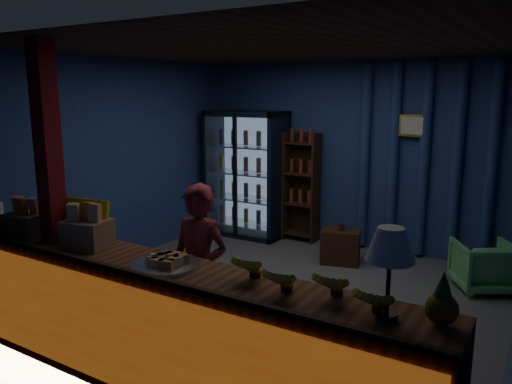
% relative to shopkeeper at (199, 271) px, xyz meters
% --- Properties ---
extents(ground, '(4.60, 4.60, 0.00)m').
position_rel_shopkeeper_xyz_m(ground, '(-0.06, 1.38, -0.73)').
color(ground, '#515154').
rests_on(ground, ground).
extents(room_walls, '(4.60, 4.60, 4.60)m').
position_rel_shopkeeper_xyz_m(room_walls, '(-0.06, 1.38, 0.84)').
color(room_walls, navy).
rests_on(room_walls, ground).
extents(counter, '(4.40, 0.57, 0.99)m').
position_rel_shopkeeper_xyz_m(counter, '(-0.06, -0.53, -0.25)').
color(counter, brown).
rests_on(counter, ground).
extents(support_post, '(0.16, 0.16, 2.60)m').
position_rel_shopkeeper_xyz_m(support_post, '(-1.11, -0.52, 0.57)').
color(support_post, maroon).
rests_on(support_post, ground).
extents(beverage_cooler, '(1.20, 0.62, 1.90)m').
position_rel_shopkeeper_xyz_m(beverage_cooler, '(-1.61, 3.30, 0.21)').
color(beverage_cooler, black).
rests_on(beverage_cooler, ground).
extents(bottle_shelf, '(0.50, 0.28, 1.60)m').
position_rel_shopkeeper_xyz_m(bottle_shelf, '(-0.76, 3.44, 0.07)').
color(bottle_shelf, '#3E1F13').
rests_on(bottle_shelf, ground).
extents(curtain_folds, '(1.74, 0.14, 2.50)m').
position_rel_shopkeeper_xyz_m(curtain_folds, '(0.94, 3.52, 0.57)').
color(curtain_folds, navy).
rests_on(curtain_folds, room_walls).
extents(framed_picture, '(0.36, 0.04, 0.28)m').
position_rel_shopkeeper_xyz_m(framed_picture, '(0.79, 3.48, 1.02)').
color(framed_picture, gold).
rests_on(framed_picture, room_walls).
extents(shopkeeper, '(0.56, 0.39, 1.45)m').
position_rel_shopkeeper_xyz_m(shopkeeper, '(0.00, 0.00, 0.00)').
color(shopkeeper, maroon).
rests_on(shopkeeper, ground).
extents(green_chair, '(0.82, 0.83, 0.56)m').
position_rel_shopkeeper_xyz_m(green_chair, '(1.84, 2.75, -0.45)').
color(green_chair, '#5DBB66').
rests_on(green_chair, ground).
extents(side_table, '(0.56, 0.47, 0.53)m').
position_rel_shopkeeper_xyz_m(side_table, '(0.14, 2.76, -0.50)').
color(side_table, '#3E1F13').
rests_on(side_table, ground).
extents(yellow_sign, '(0.46, 0.15, 0.36)m').
position_rel_shopkeeper_xyz_m(yellow_sign, '(-0.85, -0.41, 0.41)').
color(yellow_sign, '#E0BC0B').
rests_on(yellow_sign, counter).
extents(snack_box_left, '(0.37, 0.32, 0.35)m').
position_rel_shopkeeper_xyz_m(snack_box_left, '(-1.39, -0.59, 0.35)').
color(snack_box_left, '#986B49').
rests_on(snack_box_left, counter).
extents(snack_box_centre, '(0.39, 0.35, 0.36)m').
position_rel_shopkeeper_xyz_m(snack_box_centre, '(-0.73, -0.50, 0.35)').
color(snack_box_centre, '#986B49').
rests_on(snack_box_centre, counter).
extents(pastry_tray, '(0.50, 0.50, 0.08)m').
position_rel_shopkeeper_xyz_m(pastry_tray, '(0.11, -0.52, 0.25)').
color(pastry_tray, silver).
rests_on(pastry_tray, counter).
extents(banana_bunches, '(1.15, 0.32, 0.19)m').
position_rel_shopkeeper_xyz_m(banana_bunches, '(1.21, -0.46, 0.32)').
color(banana_bunches, gold).
rests_on(banana_bunches, counter).
extents(table_lamp, '(0.27, 0.27, 0.52)m').
position_rel_shopkeeper_xyz_m(table_lamp, '(1.72, -0.53, 0.63)').
color(table_lamp, black).
rests_on(table_lamp, counter).
extents(pineapple, '(0.17, 0.17, 0.30)m').
position_rel_shopkeeper_xyz_m(pineapple, '(1.99, -0.45, 0.35)').
color(pineapple, '#856118').
rests_on(pineapple, counter).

